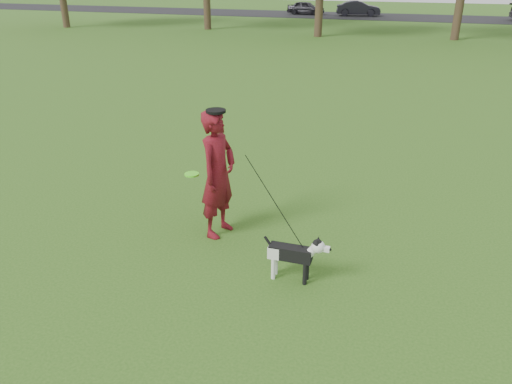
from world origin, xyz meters
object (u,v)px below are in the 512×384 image
(car_left, at_px, (306,8))
(car_mid, at_px, (358,8))
(dog, at_px, (296,253))
(man, at_px, (218,174))

(car_left, distance_m, car_mid, 4.62)
(dog, distance_m, car_left, 41.46)
(dog, height_order, car_mid, car_mid)
(man, xyz_separation_m, car_left, (-7.39, 39.54, -0.45))
(dog, height_order, car_left, car_left)
(car_mid, bearing_deg, car_left, 81.19)
(car_left, bearing_deg, man, -163.19)
(man, relative_size, car_left, 0.63)
(man, xyz_separation_m, car_mid, (-2.76, 39.54, -0.40))
(man, xyz_separation_m, dog, (1.51, -0.95, -0.60))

